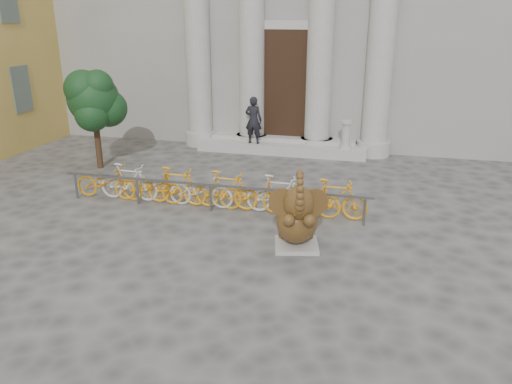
% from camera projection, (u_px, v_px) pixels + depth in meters
% --- Properties ---
extents(ground, '(80.00, 80.00, 0.00)m').
position_uv_depth(ground, '(185.00, 280.00, 9.39)').
color(ground, '#474442').
rests_on(ground, ground).
extents(entrance_steps, '(6.00, 1.20, 0.36)m').
position_uv_depth(entrance_steps, '(282.00, 147.00, 17.92)').
color(entrance_steps, '#A8A59E').
rests_on(entrance_steps, ground).
extents(elephant_statue, '(1.19, 1.43, 1.82)m').
position_uv_depth(elephant_statue, '(297.00, 219.00, 10.44)').
color(elephant_statue, '#A8A59E').
rests_on(elephant_statue, ground).
extents(bike_rack, '(8.00, 0.53, 1.00)m').
position_uv_depth(bike_rack, '(213.00, 189.00, 12.70)').
color(bike_rack, slate).
rests_on(bike_rack, ground).
extents(tree, '(1.81, 1.65, 3.13)m').
position_uv_depth(tree, '(94.00, 100.00, 15.41)').
color(tree, '#332114').
rests_on(tree, ground).
extents(pedestrian, '(0.62, 0.42, 1.66)m').
position_uv_depth(pedestrian, '(253.00, 120.00, 17.47)').
color(pedestrian, black).
rests_on(pedestrian, entrance_steps).
extents(balustrade_post, '(0.39, 0.39, 0.96)m').
position_uv_depth(balustrade_post, '(346.00, 136.00, 16.92)').
color(balustrade_post, '#A8A59E').
rests_on(balustrade_post, entrance_steps).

